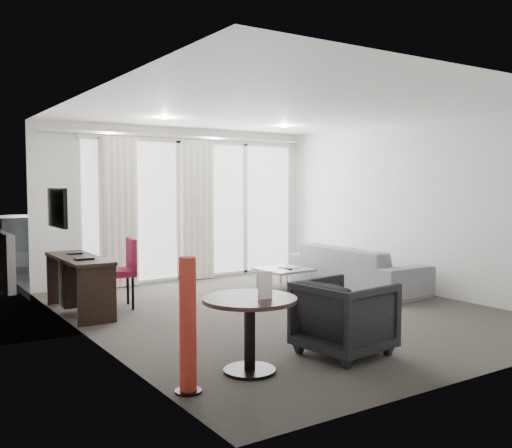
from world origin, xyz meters
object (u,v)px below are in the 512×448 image
desk_chair (116,273)px  sofa (357,268)px  coffee_table (284,279)px  tub_armchair (344,317)px  round_table (250,335)px  red_lamp (188,325)px  desk (79,285)px  rattan_chair_b (225,245)px  rattan_chair_a (206,242)px

desk_chair → sofa: desk_chair is taller
coffee_table → tub_armchair: bearing=-116.2°
round_table → sofa: sofa is taller
round_table → red_lamp: bearing=-167.7°
desk → tub_armchair: (1.64, -3.19, 0.00)m
desk → desk_chair: (0.49, 0.03, 0.10)m
desk → coffee_table: bearing=-1.6°
tub_armchair → sofa: 3.52m
tub_armchair → desk_chair: bearing=12.7°
desk → rattan_chair_b: (3.89, 3.00, 0.01)m
desk_chair → tub_armchair: size_ratio=1.16×
rattan_chair_b → round_table: bearing=-110.8°
red_lamp → rattan_chair_b: red_lamp is taller
desk → desk_chair: size_ratio=1.66×
desk_chair → red_lamp: 3.37m
round_table → tub_armchair: tub_armchair is taller
desk_chair → red_lamp: size_ratio=0.86×
rattan_chair_a → rattan_chair_b: (0.40, -0.08, -0.08)m
coffee_table → sofa: 1.16m
round_table → rattan_chair_b: 6.98m
desk → tub_armchair: 3.59m
sofa → rattan_chair_a: rattan_chair_a is taller
desk_chair → coffee_table: 2.69m
coffee_table → sofa: (0.96, -0.62, 0.18)m
red_lamp → coffee_table: (3.25, 3.20, -0.37)m
coffee_table → rattan_chair_b: size_ratio=0.98×
desk → coffee_table: size_ratio=2.10×
red_lamp → rattan_chair_a: (3.57, 6.37, -0.09)m
coffee_table → sofa: bearing=-32.6°
round_table → rattan_chair_a: bearing=65.0°
tub_armchair → rattan_chair_a: size_ratio=0.89×
round_table → rattan_chair_b: bearing=61.8°
round_table → tub_armchair: bearing=-2.9°
desk → tub_armchair: size_ratio=1.92×
desk → tub_armchair: bearing=-62.8°
desk → tub_armchair: tub_armchair is taller
tub_armchair → rattan_chair_b: rattan_chair_b is taller
rattan_chair_a → red_lamp: bearing=-133.4°
tub_armchair → rattan_chair_b: (2.25, 6.20, 0.01)m
coffee_table → rattan_chair_a: rattan_chair_a is taller
desk → sofa: 4.19m
desk → red_lamp: 3.29m
red_lamp → tub_armchair: 1.74m
coffee_table → red_lamp: bearing=-135.5°
desk → red_lamp: bearing=-91.5°
desk_chair → sofa: bearing=-0.6°
round_table → desk_chair: bearing=91.7°
round_table → tub_armchair: 1.06m
coffee_table → sofa: size_ratio=0.31×
coffee_table → rattan_chair_a: size_ratio=0.81×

